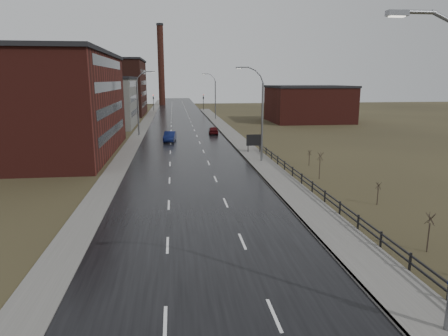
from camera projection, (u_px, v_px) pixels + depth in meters
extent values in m
cube|color=black|center=(184.00, 136.00, 70.96)|extent=(14.00, 300.00, 0.06)
cube|color=#595651|center=(262.00, 163.00, 47.78)|extent=(3.20, 180.00, 0.18)
cube|color=slate|center=(249.00, 163.00, 47.60)|extent=(0.16, 180.00, 0.18)
cube|color=#595651|center=(137.00, 137.00, 69.95)|extent=(2.40, 260.00, 0.12)
cube|color=#471914|center=(26.00, 106.00, 52.46)|extent=(22.00, 28.00, 13.00)
cube|color=black|center=(20.00, 53.00, 51.00)|extent=(22.44, 28.56, 0.50)
cube|color=black|center=(113.00, 131.00, 54.56)|extent=(0.06, 22.40, 1.20)
cube|color=black|center=(112.00, 109.00, 53.91)|extent=(0.06, 22.40, 1.20)
cube|color=black|center=(110.00, 86.00, 53.26)|extent=(0.06, 22.40, 1.20)
cube|color=black|center=(109.00, 63.00, 52.61)|extent=(0.06, 22.40, 1.20)
cube|color=slate|center=(96.00, 103.00, 85.12)|extent=(16.00, 20.00, 10.00)
cube|color=black|center=(95.00, 78.00, 83.98)|extent=(16.32, 20.40, 0.50)
cube|color=black|center=(135.00, 112.00, 86.53)|extent=(0.06, 16.00, 1.20)
cube|color=black|center=(134.00, 98.00, 85.88)|extent=(0.06, 16.00, 1.20)
cube|color=black|center=(134.00, 84.00, 85.23)|extent=(0.06, 16.00, 1.20)
cube|color=#331611|center=(97.00, 88.00, 113.02)|extent=(26.00, 24.00, 15.00)
cube|color=black|center=(95.00, 60.00, 111.34)|extent=(26.52, 24.48, 0.50)
cube|color=black|center=(144.00, 104.00, 115.58)|extent=(0.06, 19.20, 1.20)
cube|color=black|center=(144.00, 93.00, 114.93)|extent=(0.06, 19.20, 1.20)
cube|color=black|center=(144.00, 83.00, 114.28)|extent=(0.06, 19.20, 1.20)
cube|color=black|center=(143.00, 72.00, 113.63)|extent=(0.06, 19.20, 1.20)
cube|color=#471914|center=(308.00, 105.00, 95.11)|extent=(18.00, 16.00, 8.00)
cube|color=black|center=(309.00, 87.00, 94.18)|extent=(18.36, 16.32, 0.50)
cylinder|color=#331611|center=(161.00, 66.00, 154.15)|extent=(2.40, 2.40, 30.00)
cylinder|color=black|center=(160.00, 24.00, 150.84)|extent=(2.70, 2.70, 0.80)
cylinder|color=slate|center=(446.00, 19.00, 13.11)|extent=(1.12, 0.14, 0.57)
cylinder|color=slate|center=(419.00, 12.00, 12.95)|extent=(1.15, 0.14, 0.14)
cube|color=slate|center=(397.00, 13.00, 12.87)|extent=(0.70, 0.28, 0.18)
cube|color=silver|center=(397.00, 16.00, 12.89)|extent=(0.50, 0.20, 0.04)
cylinder|color=slate|center=(262.00, 123.00, 47.76)|extent=(0.24, 0.24, 9.50)
cylinder|color=slate|center=(262.00, 79.00, 46.63)|extent=(0.51, 0.14, 0.98)
cylinder|color=slate|center=(258.00, 73.00, 46.41)|extent=(0.81, 0.14, 0.81)
cylinder|color=slate|center=(252.00, 69.00, 46.22)|extent=(0.98, 0.14, 0.51)
cylinder|color=slate|center=(245.00, 67.00, 46.08)|extent=(1.01, 0.14, 0.14)
cube|color=slate|center=(239.00, 68.00, 46.01)|extent=(0.70, 0.28, 0.18)
cube|color=silver|center=(239.00, 69.00, 46.03)|extent=(0.50, 0.20, 0.04)
cylinder|color=slate|center=(138.00, 109.00, 70.90)|extent=(0.24, 0.24, 9.50)
cylinder|color=slate|center=(137.00, 79.00, 69.80)|extent=(0.51, 0.14, 0.98)
cylinder|color=slate|center=(140.00, 75.00, 69.70)|extent=(0.81, 0.14, 0.81)
cylinder|color=slate|center=(144.00, 72.00, 69.69)|extent=(0.98, 0.14, 0.51)
cylinder|color=slate|center=(149.00, 71.00, 69.75)|extent=(1.01, 0.14, 0.14)
cube|color=slate|center=(153.00, 72.00, 69.85)|extent=(0.70, 0.28, 0.18)
cube|color=silver|center=(153.00, 72.00, 69.87)|extent=(0.50, 0.20, 0.04)
cylinder|color=slate|center=(215.00, 100.00, 100.07)|extent=(0.24, 0.24, 9.50)
cylinder|color=slate|center=(215.00, 79.00, 98.93)|extent=(0.51, 0.14, 0.98)
cylinder|color=slate|center=(213.00, 76.00, 98.72)|extent=(0.81, 0.14, 0.81)
cylinder|color=slate|center=(210.00, 75.00, 98.53)|extent=(0.98, 0.14, 0.51)
cylinder|color=slate|center=(206.00, 74.00, 98.39)|extent=(1.01, 0.14, 0.14)
cube|color=slate|center=(204.00, 74.00, 98.31)|extent=(0.70, 0.28, 0.18)
cube|color=silver|center=(204.00, 74.00, 98.34)|extent=(0.50, 0.20, 0.04)
cube|color=black|center=(410.00, 263.00, 20.77)|extent=(0.10, 0.10, 1.10)
cube|color=black|center=(381.00, 240.00, 23.67)|extent=(0.10, 0.10, 1.10)
cube|color=black|center=(358.00, 223.00, 26.58)|extent=(0.10, 0.10, 1.10)
cube|color=black|center=(340.00, 209.00, 29.49)|extent=(0.10, 0.10, 1.10)
cube|color=black|center=(325.00, 197.00, 32.39)|extent=(0.10, 0.10, 1.10)
cube|color=black|center=(312.00, 187.00, 35.30)|extent=(0.10, 0.10, 1.10)
cube|color=black|center=(302.00, 179.00, 38.20)|extent=(0.10, 0.10, 1.10)
cube|color=black|center=(293.00, 172.00, 41.11)|extent=(0.10, 0.10, 1.10)
cube|color=black|center=(285.00, 166.00, 44.01)|extent=(0.10, 0.10, 1.10)
cube|color=black|center=(278.00, 161.00, 46.92)|extent=(0.10, 0.10, 1.10)
cube|color=black|center=(272.00, 156.00, 49.83)|extent=(0.10, 0.10, 1.10)
cube|color=black|center=(266.00, 152.00, 52.73)|extent=(0.10, 0.10, 1.10)
cube|color=black|center=(261.00, 148.00, 55.64)|extent=(0.10, 0.10, 1.10)
cube|color=black|center=(327.00, 194.00, 31.82)|extent=(0.08, 53.00, 0.10)
cube|color=black|center=(327.00, 199.00, 31.91)|extent=(0.08, 53.00, 0.10)
cylinder|color=#382D23|center=(428.00, 238.00, 23.20)|extent=(0.08, 0.08, 1.76)
cylinder|color=#382D23|center=(431.00, 219.00, 22.96)|extent=(0.04, 0.60, 0.70)
cylinder|color=#382D23|center=(430.00, 219.00, 23.00)|extent=(0.56, 0.22, 0.71)
cylinder|color=#382D23|center=(429.00, 219.00, 22.98)|extent=(0.34, 0.50, 0.71)
cylinder|color=#382D23|center=(430.00, 219.00, 22.92)|extent=(0.34, 0.50, 0.71)
cylinder|color=#382D23|center=(431.00, 219.00, 22.91)|extent=(0.56, 0.22, 0.71)
cylinder|color=#382D23|center=(378.00, 197.00, 32.02)|extent=(0.08, 0.08, 1.38)
cylinder|color=#382D23|center=(379.00, 186.00, 31.83)|extent=(0.04, 0.47, 0.55)
cylinder|color=#382D23|center=(378.00, 186.00, 31.87)|extent=(0.45, 0.18, 0.56)
cylinder|color=#382D23|center=(378.00, 186.00, 31.85)|extent=(0.27, 0.40, 0.57)
cylinder|color=#382D23|center=(378.00, 186.00, 31.79)|extent=(0.27, 0.40, 0.57)
cylinder|color=#382D23|center=(379.00, 186.00, 31.78)|extent=(0.45, 0.18, 0.56)
cylinder|color=#382D23|center=(320.00, 169.00, 40.24)|extent=(0.08, 0.08, 2.04)
cylinder|color=#382D23|center=(321.00, 156.00, 39.96)|extent=(0.04, 0.69, 0.80)
cylinder|color=#382D23|center=(320.00, 156.00, 40.00)|extent=(0.65, 0.25, 0.81)
cylinder|color=#382D23|center=(320.00, 156.00, 39.98)|extent=(0.39, 0.58, 0.82)
cylinder|color=#382D23|center=(320.00, 156.00, 39.92)|extent=(0.39, 0.58, 0.82)
cylinder|color=#382D23|center=(321.00, 156.00, 39.91)|extent=(0.65, 0.25, 0.81)
cylinder|color=#382D23|center=(309.00, 160.00, 46.60)|extent=(0.08, 0.08, 1.35)
cylinder|color=#382D23|center=(310.00, 153.00, 46.42)|extent=(0.04, 0.46, 0.54)
cylinder|color=#382D23|center=(309.00, 153.00, 46.46)|extent=(0.44, 0.18, 0.55)
cylinder|color=#382D23|center=(309.00, 153.00, 46.44)|extent=(0.27, 0.39, 0.55)
cylinder|color=#382D23|center=(309.00, 153.00, 46.38)|extent=(0.27, 0.39, 0.55)
cylinder|color=#382D23|center=(310.00, 153.00, 46.37)|extent=(0.44, 0.18, 0.55)
cube|color=black|center=(248.00, 147.00, 54.49)|extent=(0.10, 0.10, 1.80)
cube|color=black|center=(260.00, 146.00, 54.69)|extent=(0.10, 0.10, 1.80)
cube|color=silver|center=(254.00, 140.00, 54.34)|extent=(2.07, 0.08, 1.44)
cube|color=black|center=(254.00, 140.00, 54.29)|extent=(2.17, 0.04, 1.54)
cylinder|color=black|center=(153.00, 103.00, 127.54)|extent=(0.16, 0.16, 5.20)
imported|color=black|center=(153.00, 96.00, 127.07)|extent=(0.58, 2.73, 1.10)
sphere|color=#FF190C|center=(153.00, 95.00, 126.86)|extent=(0.18, 0.18, 0.18)
cylinder|color=black|center=(203.00, 102.00, 129.49)|extent=(0.16, 0.16, 5.20)
imported|color=black|center=(203.00, 96.00, 129.03)|extent=(0.58, 2.73, 1.10)
sphere|color=#FF190C|center=(203.00, 95.00, 128.82)|extent=(0.18, 0.18, 0.18)
imported|color=#0D1542|center=(170.00, 137.00, 64.62)|extent=(2.18, 5.04, 1.61)
imported|color=#460B0E|center=(213.00, 130.00, 73.42)|extent=(1.98, 4.34, 1.44)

